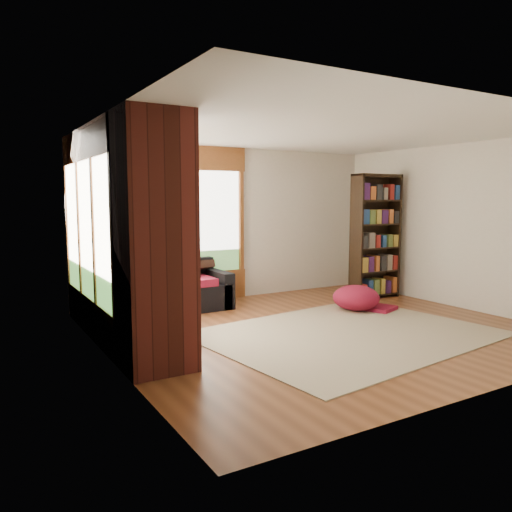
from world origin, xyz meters
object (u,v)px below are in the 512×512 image
bookshelf (376,237)px  dog_brindle (132,278)px  sectional_sofa (138,300)px  pouf (356,297)px  area_rug (348,334)px  dog_tan (152,265)px  brick_chimney (154,243)px

bookshelf → dog_brindle: size_ratio=2.59×
sectional_sofa → bookshelf: bearing=-4.3°
bookshelf → pouf: size_ratio=2.97×
area_rug → dog_tan: dog_tan is taller
pouf → dog_brindle: (-3.43, 0.34, 0.54)m
brick_chimney → pouf: bearing=15.3°
brick_chimney → dog_tan: 2.04m
area_rug → dog_tan: 2.84m
area_rug → bookshelf: bearing=38.8°
pouf → dog_tan: dog_tan is taller
area_rug → bookshelf: size_ratio=1.65×
dog_brindle → area_rug: bearing=-110.1°
sectional_sofa → pouf: bearing=-16.5°
pouf → brick_chimney: bearing=-164.7°
brick_chimney → dog_brindle: 1.44m
brick_chimney → pouf: brick_chimney is taller
sectional_sofa → bookshelf: 4.19m
sectional_sofa → dog_brindle: size_ratio=2.65×
bookshelf → sectional_sofa: bearing=173.5°
area_rug → bookshelf: bookshelf is taller
bookshelf → dog_tan: (-3.93, 0.30, -0.26)m
brick_chimney → pouf: size_ratio=3.59×
area_rug → bookshelf: 2.76m
bookshelf → dog_brindle: 4.40m
pouf → dog_brindle: bearing=174.4°
bookshelf → pouf: bearing=-148.0°
sectional_sofa → area_rug: bearing=-42.2°
area_rug → pouf: (1.03, 1.00, 0.20)m
area_rug → dog_brindle: size_ratio=4.28×
area_rug → dog_brindle: 2.84m
dog_tan → area_rug: bearing=-50.3°
sectional_sofa → pouf: 3.32m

